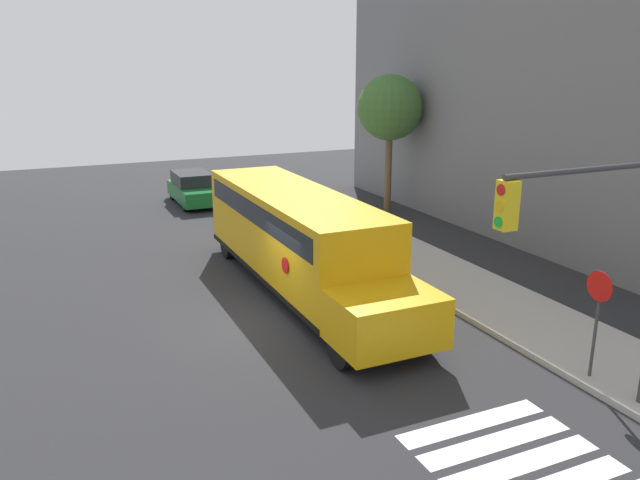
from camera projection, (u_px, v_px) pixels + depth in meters
ground_plane at (266, 321)px, 16.95m from camera, size 60.00×60.00×0.00m
sidewalk_strip at (462, 285)px, 19.52m from camera, size 44.00×3.00×0.15m
building_backdrop at (638, 63)px, 20.25m from camera, size 32.00×4.00×13.55m
crosswalk_stripes at (522, 463)px, 10.95m from camera, size 3.30×3.20×0.01m
school_bus at (298, 235)px, 18.96m from camera, size 11.47×2.57×3.00m
parked_car at (193, 189)px, 30.85m from camera, size 4.31×1.77×1.54m
stop_sign at (597, 311)px, 13.27m from camera, size 0.66×0.10×2.58m
traffic_light at (613, 248)px, 11.16m from camera, size 0.28×4.13×5.31m
tree_near_sidewalk at (390, 109)px, 28.20m from camera, size 2.96×2.96×6.28m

